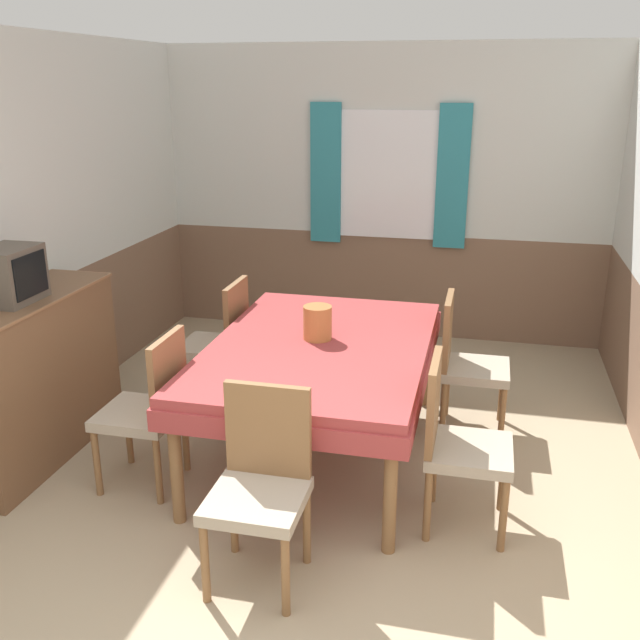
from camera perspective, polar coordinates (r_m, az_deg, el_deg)
wall_back at (r=6.54m, az=5.03°, el=10.00°), size 4.38×0.10×2.60m
wall_left at (r=5.14m, az=-22.18°, el=6.23°), size 0.05×4.96×2.60m
dining_table at (r=4.39m, az=-0.04°, el=-3.09°), size 1.33×1.98×0.76m
chair_left_near at (r=4.24m, az=-13.46°, el=-6.67°), size 0.44×0.44×0.94m
chair_right_near at (r=3.84m, az=10.87°, el=-9.31°), size 0.44×0.44×0.94m
chair_left_far at (r=5.20m, az=-7.95°, el=-1.53°), size 0.44×0.44×0.94m
chair_right_far at (r=4.87m, az=11.56°, el=-3.14°), size 0.44×0.44×0.94m
chair_head_near at (r=3.43m, az=-4.76°, el=-12.67°), size 0.44×0.44×0.94m
sideboard at (r=4.79m, az=-22.09°, el=-4.30°), size 0.46×1.36×1.04m
tv at (r=4.55m, az=-23.59°, el=3.33°), size 0.29×0.36×0.33m
vase at (r=4.40m, az=-0.20°, el=-0.21°), size 0.18×0.18×0.21m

